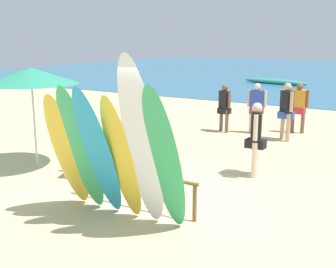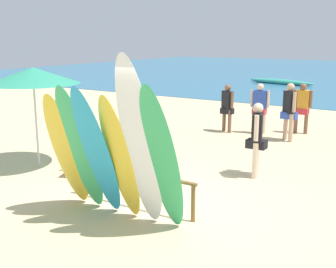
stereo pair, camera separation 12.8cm
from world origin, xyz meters
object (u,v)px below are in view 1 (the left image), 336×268
object	(u,v)px
beachgoer_near_rack	(256,134)
beach_umbrella	(31,76)
beach_chair_blue	(113,137)
distant_boat	(275,82)
surfboard_teal_2	(98,154)
surfboard_white_4	(142,145)
surfboard_yellow_3	(122,159)
beachgoer_by_water	(299,104)
beachgoer_strolling	(257,105)
surfboard_green_5	(165,161)
beachgoer_midbeach	(286,108)
beach_chair_red	(80,155)
surfboard_rack	(136,179)
surfboard_yellow_0	(67,151)
surfboard_green_1	(81,150)
beachgoer_photographing	(224,105)

from	to	relation	value
beachgoer_near_rack	beach_umbrella	world-z (taller)	beach_umbrella
beach_chair_blue	distant_boat	xyz separation A→B (m)	(-1.71, 18.47, -0.27)
surfboard_teal_2	beachgoer_near_rack	world-z (taller)	surfboard_teal_2
surfboard_white_4	surfboard_yellow_3	bearing A→B (deg)	164.06
surfboard_yellow_3	distant_boat	bearing A→B (deg)	105.01
surfboard_yellow_3	beachgoer_by_water	xyz separation A→B (m)	(0.58, 8.11, -0.16)
beachgoer_strolling	beach_chair_blue	size ratio (longest dim) A/B	1.89
surfboard_green_5	beach_umbrella	size ratio (longest dim) A/B	1.08
beachgoer_midbeach	beach_chair_red	size ratio (longest dim) A/B	1.88
surfboard_green_5	beach_umbrella	distance (m)	4.64
beach_chair_blue	distant_boat	size ratio (longest dim) A/B	0.18
surfboard_teal_2	surfboard_rack	bearing A→B (deg)	74.20
surfboard_yellow_3	beach_chair_blue	size ratio (longest dim) A/B	2.69
surfboard_teal_2	beachgoer_strolling	distance (m)	7.52
surfboard_yellow_0	beach_umbrella	world-z (taller)	beach_umbrella
surfboard_green_1	surfboard_teal_2	bearing A→B (deg)	-8.42
surfboard_teal_2	beachgoer_midbeach	size ratio (longest dim) A/B	1.45
surfboard_yellow_0	beach_chair_blue	distance (m)	3.65
surfboard_green_1	beachgoer_strolling	size ratio (longest dim) A/B	1.51
surfboard_rack	surfboard_white_4	size ratio (longest dim) A/B	0.85
surfboard_green_5	surfboard_yellow_0	bearing A→B (deg)	-178.22
surfboard_yellow_3	surfboard_white_4	distance (m)	0.55
beachgoer_photographing	surfboard_yellow_0	bearing A→B (deg)	-57.77
beachgoer_midbeach	beach_umbrella	size ratio (longest dim) A/B	0.73
beach_chair_blue	distant_boat	distance (m)	18.55
surfboard_rack	surfboard_green_1	xyz separation A→B (m)	(-0.59, -0.69, 0.60)
beachgoer_near_rack	beach_umbrella	distance (m)	5.02
beachgoer_strolling	beachgoer_midbeach	bearing A→B (deg)	-32.48
beachgoer_near_rack	distant_boat	xyz separation A→B (m)	(-5.38, 18.30, -0.75)
surfboard_white_4	beach_umbrella	world-z (taller)	surfboard_white_4
surfboard_green_1	surfboard_teal_2	size ratio (longest dim) A/B	0.97
beachgoer_by_water	beachgoer_near_rack	bearing A→B (deg)	92.00
surfboard_white_4	surfboard_green_5	xyz separation A→B (m)	(0.35, 0.07, -0.20)
surfboard_rack	beach_chair_blue	bearing A→B (deg)	134.72
beach_umbrella	surfboard_rack	bearing A→B (deg)	-12.98
surfboard_green_1	beachgoer_by_water	size ratio (longest dim) A/B	1.50
surfboard_teal_2	surfboard_yellow_3	xyz separation A→B (m)	(0.37, 0.11, -0.06)
surfboard_white_4	beach_umbrella	bearing A→B (deg)	154.04
surfboard_teal_2	beachgoer_photographing	bearing A→B (deg)	95.88
surfboard_yellow_0	beachgoer_near_rack	size ratio (longest dim) A/B	1.37
surfboard_rack	surfboard_green_1	world-z (taller)	surfboard_green_1
surfboard_white_4	beachgoer_midbeach	distance (m)	7.03
beachgoer_near_rack	beachgoer_strolling	xyz separation A→B (m)	(-1.44, 4.02, -0.02)
surfboard_rack	beachgoer_by_water	xyz separation A→B (m)	(0.78, 7.47, 0.39)
surfboard_white_4	beachgoer_midbeach	world-z (taller)	surfboard_white_4
beachgoer_strolling	beach_chair_red	xyz separation A→B (m)	(-1.81, -5.85, -0.46)
surfboard_yellow_0	surfboard_teal_2	size ratio (longest dim) A/B	0.91
surfboard_rack	beachgoer_strolling	bearing A→B (deg)	92.65
surfboard_yellow_0	beachgoer_strolling	xyz separation A→B (m)	(0.62, 7.42, -0.14)
beachgoer_by_water	surfboard_green_5	bearing A→B (deg)	89.20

